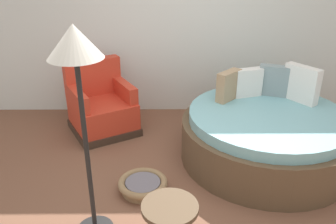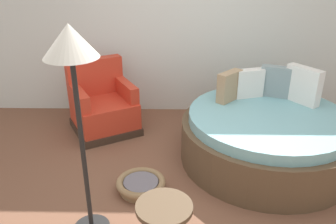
{
  "view_description": "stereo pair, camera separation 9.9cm",
  "coord_description": "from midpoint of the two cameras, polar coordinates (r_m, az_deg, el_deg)",
  "views": [
    {
      "loc": [
        -0.12,
        -2.9,
        2.27
      ],
      "look_at": [
        -0.09,
        0.82,
        0.55
      ],
      "focal_mm": 37.55,
      "sensor_mm": 36.0,
      "label": 1
    },
    {
      "loc": [
        -0.02,
        -2.9,
        2.27
      ],
      "look_at": [
        -0.09,
        0.82,
        0.55
      ],
      "focal_mm": 37.55,
      "sensor_mm": 36.0,
      "label": 2
    }
  ],
  "objects": [
    {
      "name": "ground_plane",
      "position": [
        3.69,
        1.97,
        -13.34
      ],
      "size": [
        8.0,
        8.0,
        0.02
      ],
      "primitive_type": "cube",
      "color": "brown"
    },
    {
      "name": "back_wall",
      "position": [
        5.12,
        1.92,
        16.51
      ],
      "size": [
        8.0,
        0.12,
        3.06
      ],
      "primitive_type": "cube",
      "color": "silver",
      "rests_on": "ground_plane"
    },
    {
      "name": "round_daybed",
      "position": [
        4.25,
        16.27,
        -3.72
      ],
      "size": [
        1.96,
        1.96,
        1.04
      ],
      "color": "brown",
      "rests_on": "ground_plane"
    },
    {
      "name": "red_armchair",
      "position": [
        4.84,
        -9.97,
        0.83
      ],
      "size": [
        1.08,
        1.08,
        0.94
      ],
      "color": "#38281E",
      "rests_on": "ground_plane"
    },
    {
      "name": "pet_basket",
      "position": [
        3.7,
        -3.63,
        -11.65
      ],
      "size": [
        0.51,
        0.51,
        0.13
      ],
      "color": "#8E704C",
      "rests_on": "ground_plane"
    },
    {
      "name": "side_table",
      "position": [
        2.8,
        0.44,
        -16.41
      ],
      "size": [
        0.44,
        0.44,
        0.52
      ],
      "color": "brown",
      "rests_on": "ground_plane"
    },
    {
      "name": "floor_lamp",
      "position": [
        2.6,
        -14.18,
        7.55
      ],
      "size": [
        0.4,
        0.4,
        1.82
      ],
      "color": "black",
      "rests_on": "ground_plane"
    }
  ]
}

